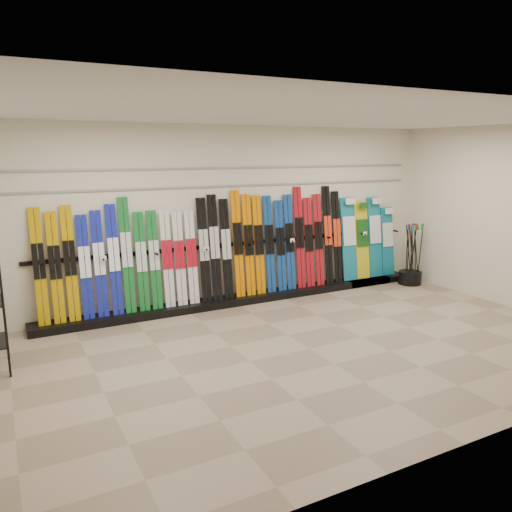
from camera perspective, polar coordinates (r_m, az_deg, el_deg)
floor at (r=6.78m, az=6.10°, el=-10.48°), size 8.00×8.00×0.00m
back_wall at (r=8.52m, az=-3.02°, el=4.66°), size 8.00×0.00×8.00m
ceiling at (r=6.28m, az=6.73°, el=15.73°), size 8.00×8.00×0.00m
ski_rack_base at (r=8.72m, az=-0.97°, el=-4.84°), size 8.00×0.40×0.12m
skis at (r=8.31m, az=-5.13°, el=0.62°), size 5.38×0.26×1.83m
snowboards at (r=10.05m, az=12.60°, el=1.87°), size 1.27×0.24×1.59m
pole_bin at (r=10.31m, az=17.16°, el=-2.38°), size 0.45×0.45×0.25m
ski_poles at (r=10.17m, az=17.45°, el=0.22°), size 0.36×0.30×1.18m
slatwall_rail_0 at (r=8.46m, az=-3.00°, el=8.00°), size 7.60×0.02×0.03m
slatwall_rail_1 at (r=8.44m, az=-3.03°, el=10.03°), size 7.60×0.02×0.03m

